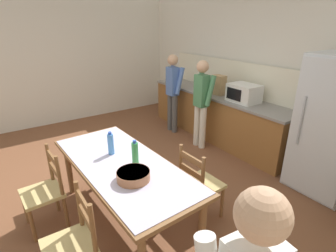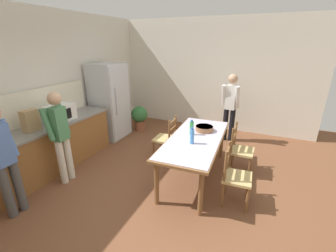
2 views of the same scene
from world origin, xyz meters
name	(u,v)px [view 2 (image 2 of 2)]	position (x,y,z in m)	size (l,w,h in m)	color
ground_plane	(165,189)	(0.00, 0.00, 0.00)	(8.32, 8.32, 0.00)	brown
wall_back	(36,90)	(0.00, 2.66, 1.45)	(6.52, 0.12, 2.90)	silver
wall_right	(215,75)	(3.26, 0.00, 1.45)	(0.12, 5.20, 2.90)	silver
kitchen_counter	(34,155)	(-0.60, 2.23, 0.45)	(3.28, 0.66, 0.89)	brown
counter_splashback	(12,112)	(-0.60, 2.54, 1.19)	(3.24, 0.03, 0.60)	#EFE8CB
refrigerator	(110,102)	(1.52, 2.19, 0.91)	(0.76, 0.73, 1.83)	silver
microwave	(59,113)	(0.04, 2.21, 1.04)	(0.50, 0.39, 0.30)	white
paper_bag	(30,121)	(-0.55, 2.20, 1.07)	(0.24, 0.16, 0.36)	tan
dining_table	(196,142)	(0.57, -0.32, 0.68)	(2.07, 0.95, 0.76)	brown
bottle_near_centre	(192,136)	(0.31, -0.33, 0.89)	(0.07, 0.07, 0.27)	#4C8ED6
bottle_off_centre	(192,128)	(0.67, -0.21, 0.89)	(0.07, 0.07, 0.27)	green
serving_bowl	(204,128)	(0.93, -0.37, 0.81)	(0.32, 0.32, 0.09)	#9E6642
chair_side_near_right	(240,150)	(1.06, -1.02, 0.44)	(0.42, 0.41, 0.91)	brown
chair_side_far_right	(166,138)	(1.00, 0.42, 0.44)	(0.43, 0.41, 0.91)	brown
chair_side_near_left	(235,176)	(0.14, -1.06, 0.44)	(0.44, 0.42, 0.91)	brown
person_at_sink	(3,157)	(-1.33, 1.71, 0.89)	(0.40, 0.27, 1.58)	#4C4C4C
person_at_counter	(60,133)	(-0.44, 1.69, 0.88)	(0.40, 0.27, 1.57)	silver
person_by_table	(230,105)	(2.43, -0.58, 0.91)	(0.30, 0.43, 1.62)	black
potted_plant	(139,116)	(2.18, 1.76, 0.39)	(0.44, 0.44, 0.67)	brown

